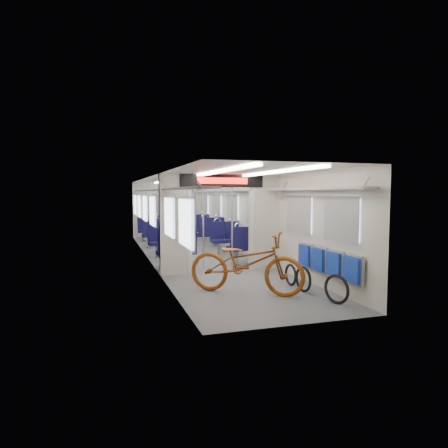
% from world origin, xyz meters
% --- Properties ---
extents(carriage, '(12.00, 12.02, 2.31)m').
position_xyz_m(carriage, '(0.00, -0.27, 1.50)').
color(carriage, '#515456').
rests_on(carriage, ground).
extents(bicycle, '(2.22, 1.91, 1.15)m').
position_xyz_m(bicycle, '(-0.15, -4.12, 0.58)').
color(bicycle, brown).
rests_on(bicycle, ground).
extents(flip_bench, '(0.12, 2.10, 0.51)m').
position_xyz_m(flip_bench, '(1.35, -4.45, 0.58)').
color(flip_bench, gray).
rests_on(flip_bench, carriage).
extents(bike_hoop_a, '(0.22, 0.50, 0.51)m').
position_xyz_m(bike_hoop_a, '(1.07, -5.22, 0.23)').
color(bike_hoop_a, black).
rests_on(bike_hoop_a, ground).
extents(bike_hoop_b, '(0.10, 0.50, 0.50)m').
position_xyz_m(bike_hoop_b, '(0.92, -4.33, 0.22)').
color(bike_hoop_b, black).
rests_on(bike_hoop_b, ground).
extents(bike_hoop_c, '(0.07, 0.45, 0.44)m').
position_xyz_m(bike_hoop_c, '(0.93, -3.79, 0.20)').
color(bike_hoop_c, black).
rests_on(bike_hoop_c, ground).
extents(seat_bay_near_left, '(0.96, 2.30, 1.17)m').
position_xyz_m(seat_bay_near_left, '(-0.93, -0.29, 0.57)').
color(seat_bay_near_left, '#0F0C35').
rests_on(seat_bay_near_left, ground).
extents(seat_bay_near_right, '(0.91, 2.07, 1.10)m').
position_xyz_m(seat_bay_near_right, '(0.93, -0.23, 0.54)').
color(seat_bay_near_right, '#0F0C35').
rests_on(seat_bay_near_right, ground).
extents(seat_bay_far_left, '(0.89, 1.97, 1.07)m').
position_xyz_m(seat_bay_far_left, '(-0.93, 3.68, 0.53)').
color(seat_bay_far_left, '#0F0C35').
rests_on(seat_bay_far_left, ground).
extents(seat_bay_far_right, '(0.93, 2.18, 1.13)m').
position_xyz_m(seat_bay_far_right, '(0.94, 3.36, 0.56)').
color(seat_bay_far_right, '#0F0C35').
rests_on(seat_bay_far_right, ground).
extents(stanchion_near_left, '(0.04, 0.04, 2.30)m').
position_xyz_m(stanchion_near_left, '(-0.33, -1.60, 1.15)').
color(stanchion_near_left, silver).
rests_on(stanchion_near_left, ground).
extents(stanchion_near_right, '(0.04, 0.04, 2.30)m').
position_xyz_m(stanchion_near_right, '(0.41, -1.58, 1.15)').
color(stanchion_near_right, silver).
rests_on(stanchion_near_right, ground).
extents(stanchion_far_left, '(0.04, 0.04, 2.30)m').
position_xyz_m(stanchion_far_left, '(-0.33, 1.83, 1.15)').
color(stanchion_far_left, silver).
rests_on(stanchion_far_left, ground).
extents(stanchion_far_right, '(0.04, 0.04, 2.30)m').
position_xyz_m(stanchion_far_right, '(0.30, 1.98, 1.15)').
color(stanchion_far_right, silver).
rests_on(stanchion_far_right, ground).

